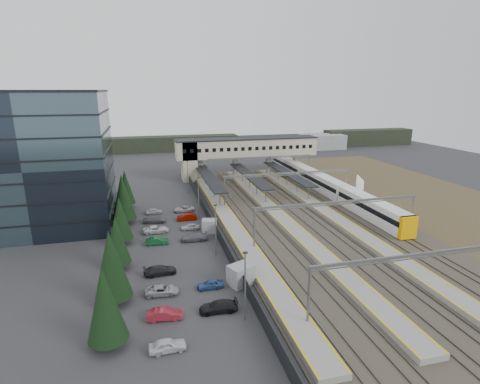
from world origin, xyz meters
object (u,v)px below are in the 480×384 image
object	(u,v)px
office_building	(37,161)
footbridge	(238,150)
train	(322,183)
relay_cabin_far	(209,226)
relay_cabin_near	(241,275)
billboard	(360,185)

from	to	relation	value
office_building	footbridge	xyz separation A→B (m)	(43.70, 30.00, -4.26)
train	relay_cabin_far	bearing A→B (deg)	-147.66
relay_cabin_near	train	bearing A→B (deg)	51.95
billboard	relay_cabin_far	bearing A→B (deg)	-163.42
relay_cabin_near	billboard	bearing A→B (deg)	40.34
relay_cabin_far	relay_cabin_near	bearing A→B (deg)	-87.32
office_building	train	xyz separation A→B (m)	(60.00, 9.61, -9.99)
relay_cabin_far	billboard	bearing A→B (deg)	16.58
relay_cabin_far	footbridge	bearing A→B (deg)	69.49
train	billboard	world-z (taller)	billboard
train	office_building	bearing A→B (deg)	-170.90
office_building	billboard	xyz separation A→B (m)	(64.60, 0.46, -8.58)
relay_cabin_far	footbridge	xyz separation A→B (m)	(15.05, 40.24, 6.78)
train	relay_cabin_near	bearing A→B (deg)	-128.05
relay_cabin_far	billboard	distance (m)	37.59
relay_cabin_far	train	world-z (taller)	train
office_building	footbridge	size ratio (longest dim) A/B	0.60
relay_cabin_far	office_building	bearing A→B (deg)	160.33
relay_cabin_near	footbridge	distance (m)	61.33
relay_cabin_near	billboard	xyz separation A→B (m)	(35.05, 29.77, 2.29)
office_building	relay_cabin_far	bearing A→B (deg)	-19.67
relay_cabin_near	billboard	world-z (taller)	billboard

